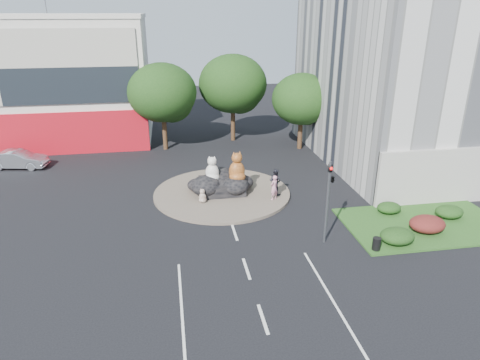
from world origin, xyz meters
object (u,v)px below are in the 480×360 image
object	(u,v)px
kitten_calico	(202,195)
litter_bin	(377,244)
cat_white	(212,168)
cat_tabby	(237,166)
parked_car	(18,159)
pedestrian_pink	(274,187)
kitten_white	(241,189)
pedestrian_dark	(275,182)

from	to	relation	value
kitten_calico	litter_bin	world-z (taller)	kitten_calico
cat_white	litter_bin	size ratio (longest dim) A/B	2.60
cat_tabby	parked_car	size ratio (longest dim) A/B	0.47
cat_tabby	parked_car	world-z (taller)	cat_tabby
parked_car	litter_bin	xyz separation A→B (m)	(23.98, -18.08, -0.30)
kitten_calico	pedestrian_pink	world-z (taller)	pedestrian_pink
cat_tabby	pedestrian_pink	size ratio (longest dim) A/B	1.24
pedestrian_pink	parked_car	world-z (taller)	pedestrian_pink
cat_tabby	parked_car	distance (m)	19.72
cat_white	parked_car	bearing A→B (deg)	167.01
cat_white	parked_car	world-z (taller)	cat_white
cat_tabby	kitten_white	world-z (taller)	cat_tabby
kitten_calico	cat_white	bearing A→B (deg)	88.39
cat_tabby	kitten_white	size ratio (longest dim) A/B	2.50
kitten_calico	cat_tabby	bearing A→B (deg)	53.58
cat_white	pedestrian_pink	distance (m)	4.69
cat_white	pedestrian_pink	xyz separation A→B (m)	(4.12, -2.01, -0.95)
cat_tabby	pedestrian_dark	distance (m)	2.98
kitten_calico	pedestrian_dark	xyz separation A→B (m)	(5.31, 0.49, 0.46)
pedestrian_dark	kitten_calico	bearing A→B (deg)	47.87
parked_car	pedestrian_pink	bearing A→B (deg)	-107.99
cat_tabby	cat_white	bearing A→B (deg)	160.88
cat_tabby	pedestrian_dark	world-z (taller)	cat_tabby
pedestrian_dark	parked_car	xyz separation A→B (m)	(-20.23, 9.67, -0.38)
cat_tabby	kitten_white	bearing A→B (deg)	-70.83
kitten_calico	pedestrian_pink	size ratio (longest dim) A/B	0.56
kitten_white	kitten_calico	bearing A→B (deg)	151.08
pedestrian_dark	parked_car	world-z (taller)	pedestrian_dark
pedestrian_pink	pedestrian_dark	world-z (taller)	pedestrian_dark
kitten_white	cat_tabby	bearing A→B (deg)	72.67
pedestrian_dark	kitten_white	bearing A→B (deg)	33.56
cat_tabby	litter_bin	size ratio (longest dim) A/B	3.05
parked_car	cat_tabby	bearing A→B (deg)	-106.81
litter_bin	pedestrian_pink	bearing A→B (deg)	118.25
kitten_white	pedestrian_pink	bearing A→B (deg)	-76.42
kitten_calico	parked_car	xyz separation A→B (m)	(-14.92, 10.16, 0.08)
pedestrian_pink	pedestrian_dark	xyz separation A→B (m)	(0.30, 0.87, 0.07)
pedestrian_dark	parked_car	size ratio (longest dim) A/B	0.41
kitten_calico	litter_bin	xyz separation A→B (m)	(9.06, -7.92, -0.22)
pedestrian_pink	kitten_calico	bearing A→B (deg)	-40.41
cat_white	kitten_calico	size ratio (longest dim) A/B	1.88
pedestrian_pink	pedestrian_dark	size ratio (longest dim) A/B	0.93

